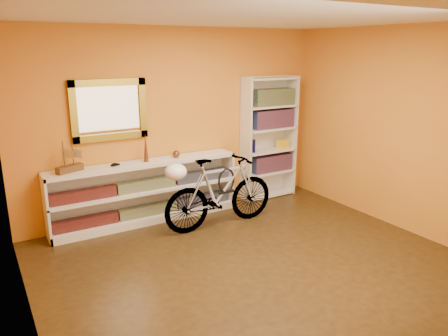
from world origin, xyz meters
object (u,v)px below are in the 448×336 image
console_unit (147,192)px  bookcase (269,138)px  helmet (176,172)px  bicycle (220,192)px

console_unit → bookcase: bearing=0.7°
console_unit → helmet: (0.16, -0.65, 0.42)m
console_unit → bookcase: (2.06, 0.03, 0.52)m
helmet → bicycle: bearing=-0.6°
bicycle → helmet: 0.72m
console_unit → bicycle: bicycle is taller
bicycle → console_unit: bearing=50.7°
console_unit → bookcase: 2.13m
console_unit → bicycle: size_ratio=1.59×
bookcase → bicycle: bookcase is taller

